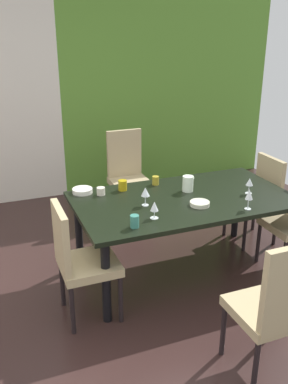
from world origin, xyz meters
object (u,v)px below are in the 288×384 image
at_px(dining_table, 184,205).
at_px(wine_glass_south, 249,182).
at_px(chair_right_far, 258,194).
at_px(chair_head_near, 277,305).
at_px(pitcher_center, 188,184).
at_px(wine_glass_near_window, 145,192).
at_px(cup_left, 123,185).
at_px(cup_west, 156,180).
at_px(wine_glass_corner, 249,195).
at_px(chair_left_near, 78,257).
at_px(cup_right, 101,191).
at_px(serving_bowl_north, 82,191).
at_px(wine_glass_near_shelf, 154,207).
at_px(cup_rear, 135,221).
at_px(chair_head_far, 128,172).
at_px(serving_bowl_east, 200,204).

xyz_separation_m(dining_table, wine_glass_south, (0.60, -0.12, 0.18)).
height_order(chair_right_far, chair_head_near, chair_head_near).
distance_m(wine_glass_south, pitcher_center, 0.56).
distance_m(wine_glass_near_window, cup_left, 0.42).
bearing_deg(wine_glass_near_window, cup_west, 57.25).
distance_m(wine_glass_near_window, wine_glass_corner, 0.86).
distance_m(chair_left_near, cup_west, 1.21).
bearing_deg(chair_right_far, cup_right, 88.87).
bearing_deg(serving_bowl_north, wine_glass_corner, -36.03).
bearing_deg(wine_glass_near_shelf, wine_glass_near_window, 83.59).
bearing_deg(wine_glass_near_window, cup_left, 99.02).
relative_size(wine_glass_near_shelf, cup_rear, 1.44).
distance_m(chair_left_near, wine_glass_near_window, 0.79).
relative_size(chair_left_near, wine_glass_corner, 5.41).
bearing_deg(cup_right, chair_right_far, -1.13).
height_order(chair_head_far, cup_rear, chair_head_far).
relative_size(wine_glass_near_shelf, cup_west, 1.72).
distance_m(wine_glass_near_shelf, pitcher_center, 0.68).
bearing_deg(chair_right_far, cup_left, 87.26).
relative_size(chair_left_near, pitcher_center, 6.54).
height_order(chair_right_far, serving_bowl_east, chair_right_far).
bearing_deg(dining_table, pitcher_center, 51.71).
height_order(chair_right_far, wine_glass_south, chair_right_far).
distance_m(chair_left_near, chair_head_near, 1.47).
xyz_separation_m(wine_glass_near_window, wine_glass_south, (0.98, -0.09, -0.01)).
height_order(wine_glass_near_shelf, cup_rear, wine_glass_near_shelf).
relative_size(dining_table, chair_right_far, 2.13).
bearing_deg(chair_head_far, wine_glass_near_window, 76.59).
relative_size(cup_right, cup_left, 0.77).
bearing_deg(serving_bowl_east, wine_glass_corner, -32.40).
relative_size(serving_bowl_north, cup_rear, 1.86).
bearing_deg(cup_west, wine_glass_near_window, -122.75).
bearing_deg(wine_glass_near_window, wine_glass_near_shelf, -96.41).
relative_size(chair_left_near, serving_bowl_north, 5.21).
bearing_deg(wine_glass_corner, serving_bowl_north, 143.97).
distance_m(serving_bowl_north, cup_west, 0.71).
distance_m(chair_head_far, cup_west, 1.00).
bearing_deg(cup_right, wine_glass_near_window, -52.39).
bearing_deg(serving_bowl_north, chair_right_far, -4.45).
distance_m(chair_right_far, chair_head_far, 1.53).
height_order(chair_head_near, cup_rear, chair_head_near).
xyz_separation_m(cup_left, cup_west, (0.34, 0.03, -0.01)).
height_order(chair_head_far, wine_glass_near_shelf, chair_head_far).
bearing_deg(chair_right_far, wine_glass_near_window, 103.32).
bearing_deg(cup_rear, chair_head_far, 72.33).
bearing_deg(dining_table, cup_rear, -147.13).
bearing_deg(cup_rear, cup_west, 57.53).
relative_size(wine_glass_corner, wine_glass_south, 1.20).
bearing_deg(serving_bowl_east, chair_head_near, -93.87).
bearing_deg(wine_glass_south, chair_head_far, 113.22).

